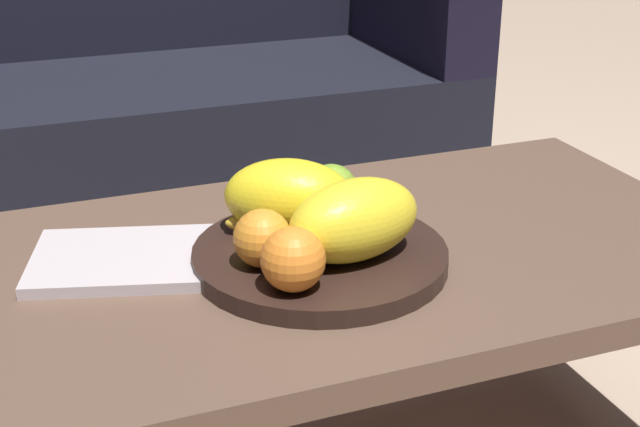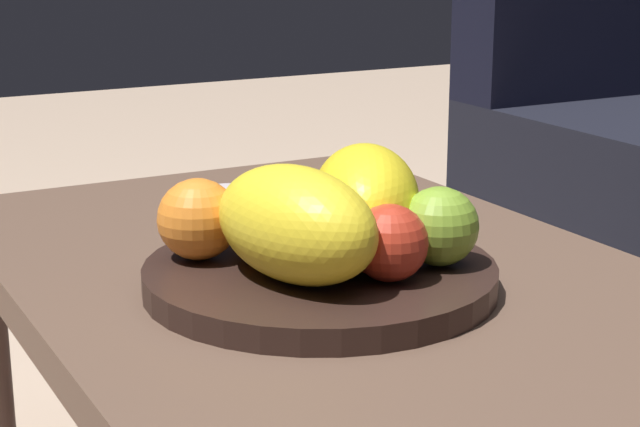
# 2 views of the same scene
# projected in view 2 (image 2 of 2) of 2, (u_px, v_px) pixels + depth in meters

# --- Properties ---
(coffee_table) EXTENTS (1.13, 0.61, 0.41)m
(coffee_table) POSITION_uv_depth(u_px,v_px,m) (375.00, 339.00, 1.02)
(coffee_table) COLOR brown
(coffee_table) RESTS_ON ground_plane
(fruit_bowl) EXTENTS (0.34, 0.34, 0.03)m
(fruit_bowl) POSITION_uv_depth(u_px,v_px,m) (320.00, 276.00, 1.02)
(fruit_bowl) COLOR black
(fruit_bowl) RESTS_ON coffee_table
(melon_large_front) EXTENTS (0.20, 0.14, 0.11)m
(melon_large_front) POSITION_uv_depth(u_px,v_px,m) (296.00, 224.00, 0.96)
(melon_large_front) COLOR yellow
(melon_large_front) RESTS_ON fruit_bowl
(melon_smaller_beside) EXTENTS (0.20, 0.17, 0.10)m
(melon_smaller_beside) POSITION_uv_depth(u_px,v_px,m) (366.00, 198.00, 1.05)
(melon_smaller_beside) COLOR yellow
(melon_smaller_beside) RESTS_ON fruit_bowl
(orange_front) EXTENTS (0.08, 0.08, 0.08)m
(orange_front) POSITION_uv_depth(u_px,v_px,m) (198.00, 219.00, 1.03)
(orange_front) COLOR orange
(orange_front) RESTS_ON fruit_bowl
(orange_left) EXTENTS (0.07, 0.07, 0.07)m
(orange_left) POSITION_uv_depth(u_px,v_px,m) (262.00, 208.00, 1.07)
(orange_left) COLOR orange
(orange_left) RESTS_ON fruit_bowl
(apple_front) EXTENTS (0.07, 0.07, 0.07)m
(apple_front) POSITION_uv_depth(u_px,v_px,m) (389.00, 243.00, 0.96)
(apple_front) COLOR red
(apple_front) RESTS_ON fruit_bowl
(apple_right) EXTENTS (0.08, 0.08, 0.08)m
(apple_right) POSITION_uv_depth(u_px,v_px,m) (439.00, 226.00, 1.01)
(apple_right) COLOR #7DA731
(apple_right) RESTS_ON fruit_bowl
(banana_bunch) EXTENTS (0.17, 0.15, 0.06)m
(banana_bunch) POSITION_uv_depth(u_px,v_px,m) (364.00, 221.00, 1.06)
(banana_bunch) COLOR yellow
(banana_bunch) RESTS_ON fruit_bowl
(magazine) EXTENTS (0.29, 0.24, 0.02)m
(magazine) POSITION_uv_depth(u_px,v_px,m) (294.00, 211.00, 1.27)
(magazine) COLOR beige
(magazine) RESTS_ON coffee_table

